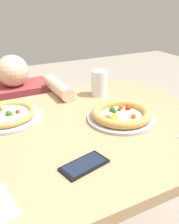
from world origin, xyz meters
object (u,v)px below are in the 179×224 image
cell_phone (84,165)px  diner_seated (21,138)px  pizza_near (121,115)px  pizza_far (5,115)px  water_cup_clear (99,83)px

cell_phone → diner_seated: diner_seated is taller
pizza_near → pizza_far: size_ratio=0.95×
pizza_near → cell_phone: size_ratio=1.77×
water_cup_clear → cell_phone: bearing=-123.7°
pizza_far → water_cup_clear: water_cup_clear is taller
cell_phone → diner_seated: 0.92m
pizza_far → diner_seated: (0.13, 0.40, -0.36)m
pizza_near → diner_seated: diner_seated is taller
water_cup_clear → cell_phone: size_ratio=0.80×
cell_phone → diner_seated: size_ratio=0.17×
pizza_far → water_cup_clear: (0.50, 0.07, 0.05)m
pizza_far → cell_phone: bearing=-71.6°
pizza_near → diner_seated: 0.79m
pizza_far → diner_seated: 0.55m
pizza_near → water_cup_clear: size_ratio=2.21×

